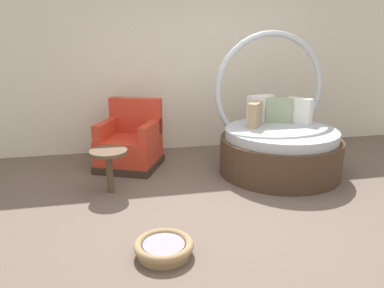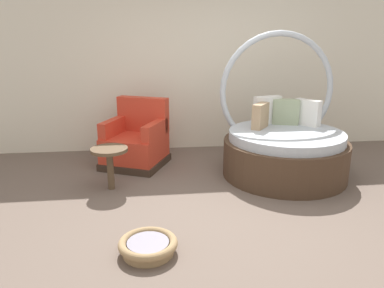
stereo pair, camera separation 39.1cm
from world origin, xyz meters
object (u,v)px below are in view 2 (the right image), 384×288
at_px(red_armchair, 136,142).
at_px(pet_basket, 148,246).
at_px(round_daybed, 284,145).
at_px(side_table, 110,156).

relative_size(red_armchair, pet_basket, 2.07).
height_order(round_daybed, side_table, round_daybed).
bearing_deg(pet_basket, round_daybed, 43.47).
height_order(pet_basket, side_table, side_table).
bearing_deg(side_table, pet_basket, -73.22).
relative_size(round_daybed, side_table, 3.60).
height_order(red_armchair, pet_basket, red_armchair).
relative_size(red_armchair, side_table, 2.03).
height_order(round_daybed, red_armchair, round_daybed).
relative_size(round_daybed, pet_basket, 3.67).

